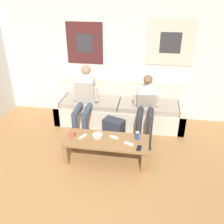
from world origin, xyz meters
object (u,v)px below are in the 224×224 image
cell_phone (139,148)px  pillar_candle (72,134)px  coffee_table (106,143)px  game_controller_near_right (129,144)px  person_seated_adult (84,98)px  couch (120,109)px  game_controller_far_center (114,137)px  drink_can_blue (137,136)px  person_seated_teen (146,106)px  game_controller_near_left (83,136)px  ceramic_bowl (98,135)px  backpack (113,131)px

cell_phone → pillar_candle: bearing=171.5°
coffee_table → game_controller_near_right: (0.36, -0.06, 0.07)m
coffee_table → pillar_candle: 0.55m
person_seated_adult → pillar_candle: size_ratio=12.93×
couch → game_controller_far_center: (0.07, -1.16, 0.10)m
drink_can_blue → game_controller_near_right: 0.20m
person_seated_teen → pillar_candle: person_seated_teen is taller
couch → coffee_table: 1.24m
person_seated_teen → pillar_candle: bearing=-142.4°
person_seated_teen → cell_phone: size_ratio=7.40×
couch → pillar_candle: couch is taller
game_controller_near_right → cell_phone: (0.16, -0.08, -0.01)m
person_seated_adult → game_controller_near_right: bearing=-45.0°
game_controller_near_left → pillar_candle: bearing=179.1°
person_seated_adult → ceramic_bowl: size_ratio=7.08×
coffee_table → game_controller_near_left: (-0.37, 0.01, 0.07)m
coffee_table → backpack: backpack is taller
person_seated_adult → ceramic_bowl: bearing=-62.6°
cell_phone → drink_can_blue: bearing=100.6°
coffee_table → drink_can_blue: 0.50m
game_controller_near_left → game_controller_far_center: bearing=6.7°
pillar_candle → game_controller_near_right: (0.90, -0.08, -0.03)m
coffee_table → game_controller_far_center: 0.15m
game_controller_near_right → drink_can_blue: bearing=54.9°
couch → ceramic_bowl: couch is taller
person_seated_teen → ceramic_bowl: size_ratio=6.23×
person_seated_teen → backpack: 0.73m
backpack → ceramic_bowl: (-0.18, -0.49, 0.20)m
backpack → ceramic_bowl: bearing=-109.8°
drink_can_blue → person_seated_adult: bearing=143.7°
game_controller_near_right → game_controller_far_center: 0.28m
game_controller_far_center → cell_phone: 0.46m
pillar_candle → ceramic_bowl: bearing=5.2°
cell_phone → game_controller_near_right: bearing=153.6°
coffee_table → pillar_candle: pillar_candle is taller
pillar_candle → drink_can_blue: 1.02m
person_seated_adult → ceramic_bowl: (0.41, -0.80, -0.24)m
couch → game_controller_far_center: 1.17m
backpack → drink_can_blue: drink_can_blue is taller
person_seated_teen → couch: bearing=144.6°
coffee_table → person_seated_teen: person_seated_teen is taller
backpack → game_controller_near_left: size_ratio=2.95×
pillar_candle → game_controller_near_right: pillar_candle is taller
coffee_table → person_seated_adult: size_ratio=1.09×
person_seated_teen → game_controller_far_center: size_ratio=7.24×
couch → game_controller_near_right: (0.31, -1.30, 0.10)m
couch → backpack: 0.70m
person_seated_adult → drink_can_blue: 1.29m
person_seated_teen → cell_phone: person_seated_teen is taller
couch → cell_phone: couch is taller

